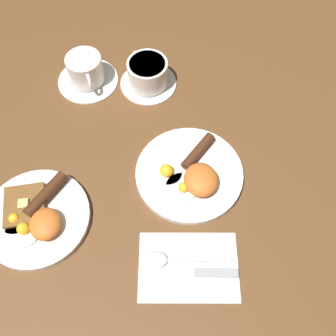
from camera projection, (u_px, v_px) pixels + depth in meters
ground_plane at (189, 175)px, 0.86m from camera, size 3.00×3.00×0.00m
breakfast_plate_near at (190, 174)px, 0.85m from camera, size 0.23×0.23×0.05m
breakfast_plate_far at (36, 216)px, 0.80m from camera, size 0.22×0.22×0.05m
teacup_near at (148, 74)px, 0.96m from camera, size 0.14×0.14×0.07m
teacup_far at (86, 72)px, 0.97m from camera, size 0.15×0.15×0.08m
napkin at (188, 266)px, 0.76m from camera, size 0.15×0.20×0.01m
knife at (195, 272)px, 0.75m from camera, size 0.03×0.19×0.01m
spoon at (164, 260)px, 0.76m from camera, size 0.04×0.18×0.01m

